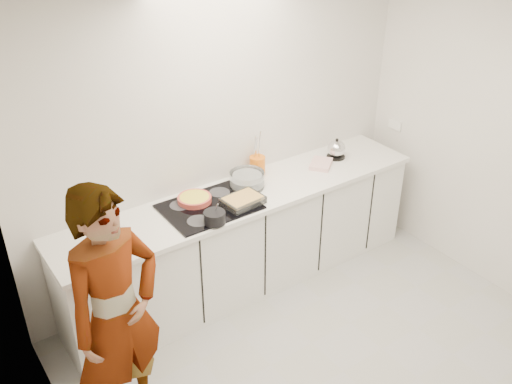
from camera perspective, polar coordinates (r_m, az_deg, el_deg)
floor at (r=4.45m, az=8.72°, el=-17.32°), size 3.60×3.20×0.00m
ceiling at (r=3.12m, az=12.46°, el=17.45°), size 3.60×3.20×0.00m
wall_back at (r=4.72m, az=-3.35°, el=5.52°), size 3.60×0.00×2.60m
wall_left at (r=2.87m, az=-17.39°, el=-14.19°), size 0.00×3.20×2.60m
base_cabinets at (r=4.91m, az=-1.06°, el=-4.99°), size 3.20×0.58×0.87m
countertop at (r=4.67m, az=-1.12°, el=-0.39°), size 3.24×0.64×0.04m
hob at (r=4.48m, az=-4.69°, el=-1.48°), size 0.72×0.54×0.01m
tart_dish at (r=4.54m, az=-6.17°, el=-0.68°), size 0.33×0.33×0.04m
saucepan at (r=4.25m, az=-4.16°, el=-2.53°), size 0.18×0.18×0.16m
baking_dish at (r=4.48m, az=-1.34°, el=-0.82°), size 0.33×0.25×0.06m
mixing_bowl at (r=4.73m, az=-0.89°, el=1.19°), size 0.35×0.35×0.13m
tea_towel at (r=5.12m, az=6.52°, el=2.80°), size 0.29×0.28×0.04m
kettle at (r=5.27m, az=8.03°, el=4.23°), size 0.20×0.20×0.19m
utensil_crock at (r=4.91m, az=0.14°, el=2.63°), size 0.17×0.17×0.17m
cook at (r=3.60m, az=-13.74°, el=-11.95°), size 0.73×0.58×1.77m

